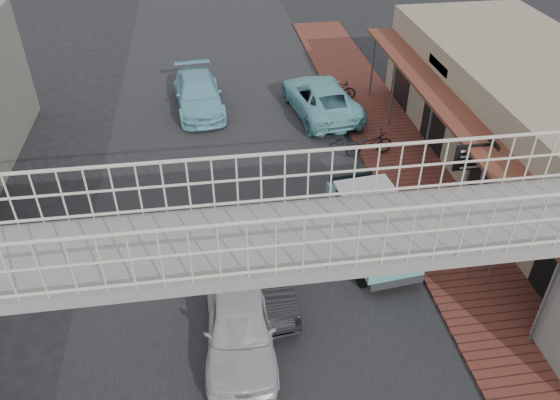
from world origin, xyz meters
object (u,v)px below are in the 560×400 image
object	(u,v)px
arrow_sign	(496,156)
dark_sedan	(251,262)
white_hatchback	(240,322)
street_clock	(495,207)
motorcycle_near	(369,143)
angkot_curb	(321,98)
motorcycle_far	(339,90)
angkot_van	(374,221)
angkot_far	(198,94)

from	to	relation	value
arrow_sign	dark_sedan	bearing A→B (deg)	-167.42
white_hatchback	street_clock	xyz separation A→B (m)	(7.09, 1.40, 1.82)
motorcycle_near	angkot_curb	bearing A→B (deg)	8.86
street_clock	arrow_sign	xyz separation A→B (m)	(1.25, 2.51, -0.00)
angkot_curb	motorcycle_far	distance (m)	1.53
angkot_van	arrow_sign	xyz separation A→B (m)	(4.03, 0.99, 1.34)
street_clock	dark_sedan	bearing A→B (deg)	-168.02
white_hatchback	arrow_sign	xyz separation A→B (m)	(8.34, 3.91, 1.81)
dark_sedan	motorcycle_near	xyz separation A→B (m)	(5.30, 6.40, -0.19)
arrow_sign	angkot_van	bearing A→B (deg)	-166.60
street_clock	motorcycle_near	bearing A→B (deg)	118.40
arrow_sign	motorcycle_far	bearing A→B (deg)	104.35
motorcycle_far	arrow_sign	size ratio (longest dim) A/B	0.52
angkot_van	motorcycle_far	size ratio (longest dim) A/B	2.58
angkot_far	street_clock	world-z (taller)	street_clock
white_hatchback	angkot_van	world-z (taller)	angkot_van
motorcycle_far	street_clock	size ratio (longest dim) A/B	0.53
angkot_curb	street_clock	xyz separation A→B (m)	(2.39, -11.12, 1.81)
white_hatchback	motorcycle_far	world-z (taller)	white_hatchback
arrow_sign	white_hatchback	bearing A→B (deg)	-155.28
dark_sedan	white_hatchback	bearing A→B (deg)	-109.00
angkot_van	motorcycle_far	xyz separation A→B (m)	(1.49, 10.64, -0.64)
angkot_curb	street_clock	bearing A→B (deg)	94.52
angkot_van	motorcycle_far	bearing A→B (deg)	75.96
angkot_curb	street_clock	distance (m)	11.52
dark_sedan	arrow_sign	size ratio (longest dim) A/B	1.61
white_hatchback	motorcycle_far	distance (m)	14.75
motorcycle_near	angkot_van	bearing A→B (deg)	158.58
white_hatchback	arrow_sign	distance (m)	9.39
motorcycle_near	arrow_sign	distance (m)	5.60
angkot_far	motorcycle_far	bearing A→B (deg)	-6.70
dark_sedan	angkot_far	distance (m)	11.74
dark_sedan	motorcycle_far	world-z (taller)	dark_sedan
white_hatchback	angkot_far	bearing A→B (deg)	96.51
dark_sedan	arrow_sign	bearing A→B (deg)	7.34
dark_sedan	angkot_van	bearing A→B (deg)	6.47
white_hatchback	arrow_sign	world-z (taller)	arrow_sign
white_hatchback	motorcycle_near	bearing A→B (deg)	59.26
white_hatchback	dark_sedan	xyz separation A→B (m)	(0.50, 2.10, 0.06)
white_hatchback	angkot_curb	distance (m)	13.37
motorcycle_far	arrow_sign	distance (m)	10.18
arrow_sign	angkot_far	bearing A→B (deg)	132.12
white_hatchback	angkot_far	distance (m)	13.80
white_hatchback	angkot_van	bearing A→B (deg)	37.67
street_clock	arrow_sign	bearing A→B (deg)	81.67
angkot_van	arrow_sign	size ratio (longest dim) A/B	1.34
motorcycle_far	street_clock	distance (m)	12.39
motorcycle_near	dark_sedan	bearing A→B (deg)	133.90
angkot_van	angkot_far	bearing A→B (deg)	108.73
motorcycle_far	street_clock	bearing A→B (deg)	-163.54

